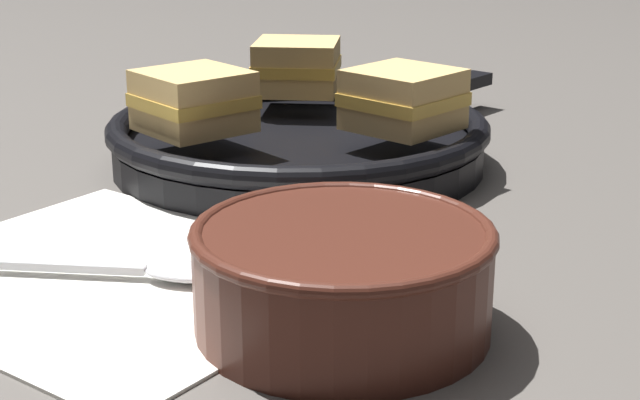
{
  "coord_description": "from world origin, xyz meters",
  "views": [
    {
      "loc": [
        0.31,
        -0.49,
        0.23
      ],
      "look_at": [
        0.05,
        0.04,
        0.03
      ],
      "focal_mm": 55.0,
      "sensor_mm": 36.0,
      "label": 1
    }
  ],
  "objects_px": {
    "sandwich_near_right": "(194,101)",
    "sandwich_far_left": "(403,99)",
    "spoon": "(152,270)",
    "skillet": "(300,139)",
    "soup_bowl": "(343,271)",
    "sandwich_near_left": "(297,66)"
  },
  "relations": [
    {
      "from": "soup_bowl",
      "to": "sandwich_near_left",
      "type": "xyz_separation_m",
      "value": [
        -0.21,
        0.34,
        0.03
      ]
    },
    {
      "from": "soup_bowl",
      "to": "sandwich_near_left",
      "type": "bearing_deg",
      "value": 121.3
    },
    {
      "from": "spoon",
      "to": "skillet",
      "type": "distance_m",
      "value": 0.26
    },
    {
      "from": "spoon",
      "to": "sandwich_near_left",
      "type": "distance_m",
      "value": 0.35
    },
    {
      "from": "sandwich_far_left",
      "to": "sandwich_near_left",
      "type": "bearing_deg",
      "value": 148.57
    },
    {
      "from": "soup_bowl",
      "to": "spoon",
      "type": "bearing_deg",
      "value": 177.12
    },
    {
      "from": "sandwich_far_left",
      "to": "soup_bowl",
      "type": "bearing_deg",
      "value": -74.37
    },
    {
      "from": "sandwich_near_right",
      "to": "sandwich_far_left",
      "type": "relative_size",
      "value": 1.06
    },
    {
      "from": "sandwich_near_left",
      "to": "sandwich_far_left",
      "type": "height_order",
      "value": "same"
    },
    {
      "from": "soup_bowl",
      "to": "sandwich_near_right",
      "type": "height_order",
      "value": "sandwich_near_right"
    },
    {
      "from": "spoon",
      "to": "sandwich_near_right",
      "type": "distance_m",
      "value": 0.21
    },
    {
      "from": "skillet",
      "to": "sandwich_near_left",
      "type": "relative_size",
      "value": 4.56
    },
    {
      "from": "spoon",
      "to": "skillet",
      "type": "height_order",
      "value": "skillet"
    },
    {
      "from": "sandwich_near_right",
      "to": "soup_bowl",
      "type": "bearing_deg",
      "value": -40.85
    },
    {
      "from": "soup_bowl",
      "to": "sandwich_near_right",
      "type": "bearing_deg",
      "value": 139.15
    },
    {
      "from": "sandwich_near_left",
      "to": "sandwich_near_right",
      "type": "xyz_separation_m",
      "value": [
        -0.0,
        -0.16,
        0.0
      ]
    },
    {
      "from": "soup_bowl",
      "to": "skillet",
      "type": "relative_size",
      "value": 0.36
    },
    {
      "from": "soup_bowl",
      "to": "sandwich_far_left",
      "type": "xyz_separation_m",
      "value": [
        -0.07,
        0.26,
        0.03
      ]
    },
    {
      "from": "soup_bowl",
      "to": "sandwich_far_left",
      "type": "height_order",
      "value": "sandwich_far_left"
    },
    {
      "from": "spoon",
      "to": "soup_bowl",
      "type": "bearing_deg",
      "value": -23.02
    },
    {
      "from": "spoon",
      "to": "sandwich_far_left",
      "type": "xyz_separation_m",
      "value": [
        0.05,
        0.25,
        0.06
      ]
    },
    {
      "from": "soup_bowl",
      "to": "sandwich_far_left",
      "type": "relative_size",
      "value": 1.71
    }
  ]
}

